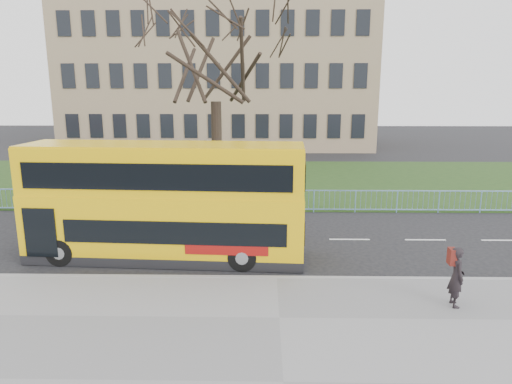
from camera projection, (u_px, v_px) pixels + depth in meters
ground at (275, 262)px, 15.71m from camera, size 120.00×120.00×0.00m
pavement at (283, 384)px, 9.12m from camera, size 80.00×10.50×0.12m
kerb at (277, 279)px, 14.18m from camera, size 80.00×0.20×0.14m
grass_verge at (270, 180)px, 29.65m from camera, size 80.00×15.40×0.08m
guard_railing at (272, 201)px, 22.03m from camera, size 40.00×0.12×1.10m
bare_tree at (216, 83)px, 24.16m from camera, size 8.51×8.51×12.16m
civic_building at (221, 78)px, 48.39m from camera, size 30.00×15.00×14.00m
yellow_bus at (165, 199)px, 15.69m from camera, size 9.63×2.80×3.99m
pedestrian at (456, 277)px, 12.15m from camera, size 0.42×0.62×1.65m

